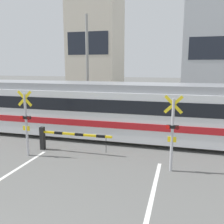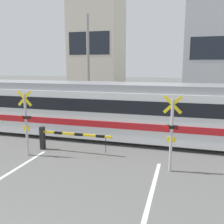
% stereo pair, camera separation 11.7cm
% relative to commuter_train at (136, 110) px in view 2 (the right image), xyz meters
% --- Properties ---
extents(rail_track_near, '(50.00, 0.10, 0.08)m').
position_rel_commuter_train_xyz_m(rail_track_near, '(-1.04, -0.72, -1.57)').
color(rail_track_near, '#6B6051').
rests_on(rail_track_near, ground_plane).
extents(rail_track_far, '(50.00, 0.10, 0.08)m').
position_rel_commuter_train_xyz_m(rail_track_far, '(-1.04, 0.72, -1.57)').
color(rail_track_far, '#6B6051').
rests_on(rail_track_far, ground_plane).
extents(commuter_train, '(20.70, 2.85, 2.99)m').
position_rel_commuter_train_xyz_m(commuter_train, '(0.00, 0.00, 0.00)').
color(commuter_train, silver).
rests_on(commuter_train, ground_plane).
extents(crossing_barrier_near, '(3.50, 0.20, 1.08)m').
position_rel_commuter_train_xyz_m(crossing_barrier_near, '(-3.05, -2.75, -0.91)').
color(crossing_barrier_near, black).
rests_on(crossing_barrier_near, ground_plane).
extents(crossing_barrier_far, '(3.50, 0.20, 1.08)m').
position_rel_commuter_train_xyz_m(crossing_barrier_far, '(0.97, 3.21, -0.91)').
color(crossing_barrier_far, black).
rests_on(crossing_barrier_far, ground_plane).
extents(crossing_signal_left, '(0.68, 0.15, 2.87)m').
position_rel_commuter_train_xyz_m(crossing_signal_left, '(-4.11, -3.64, -0.03)').
color(crossing_signal_left, '#B2B2B7').
rests_on(crossing_signal_left, ground_plane).
extents(crossing_signal_right, '(0.68, 0.15, 2.87)m').
position_rel_commuter_train_xyz_m(crossing_signal_right, '(2.03, -3.64, -0.03)').
color(crossing_signal_right, '#B2B2B7').
rests_on(crossing_signal_right, ground_plane).
extents(pedestrian, '(0.38, 0.22, 1.59)m').
position_rel_commuter_train_xyz_m(pedestrian, '(-1.28, 6.24, -0.70)').
color(pedestrian, '#23232D').
rests_on(pedestrian, ground_plane).
extents(building_left_of_street, '(5.03, 5.22, 10.98)m').
position_rel_commuter_train_xyz_m(building_left_of_street, '(-6.77, 13.46, 3.89)').
color(building_left_of_street, beige).
rests_on(building_left_of_street, ground_plane).
extents(building_right_of_street, '(6.82, 5.22, 9.76)m').
position_rel_commuter_train_xyz_m(building_right_of_street, '(5.59, 13.46, 3.28)').
color(building_right_of_street, '#B2B7BC').
rests_on(building_right_of_street, ground_plane).
extents(utility_pole_streetside, '(0.22, 0.22, 7.71)m').
position_rel_commuter_train_xyz_m(utility_pole_streetside, '(-4.86, 5.71, 2.25)').
color(utility_pole_streetside, gray).
rests_on(utility_pole_streetside, ground_plane).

